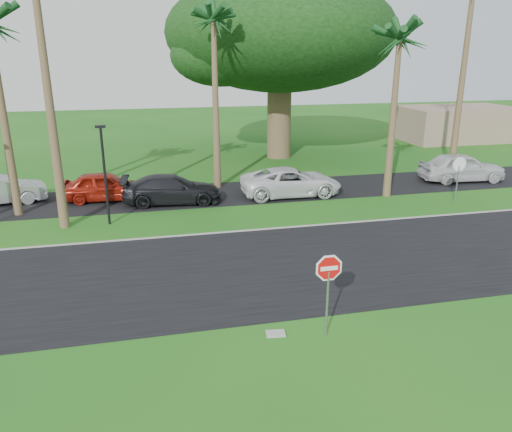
{
  "coord_description": "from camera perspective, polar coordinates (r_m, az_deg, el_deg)",
  "views": [
    {
      "loc": [
        -4.25,
        -14.73,
        7.71
      ],
      "look_at": [
        -0.22,
        2.77,
        1.8
      ],
      "focal_mm": 35.0,
      "sensor_mm": 36.0,
      "label": 1
    }
  ],
  "objects": [
    {
      "name": "palm_right_near",
      "position": [
        28.06,
        16.06,
        18.53
      ],
      "size": [
        5.0,
        5.0,
        9.5
      ],
      "color": "brown",
      "rests_on": "ground"
    },
    {
      "name": "curb",
      "position": [
        22.56,
        -1.33,
        -1.7
      ],
      "size": [
        120.0,
        0.12,
        0.06
      ],
      "primitive_type": "cube",
      "color": "gray",
      "rests_on": "ground"
    },
    {
      "name": "car_red",
      "position": [
        28.28,
        -16.87,
        3.24
      ],
      "size": [
        4.73,
        2.15,
        1.57
      ],
      "primitive_type": "imported",
      "rotation": [
        0.0,
        0.0,
        1.51
      ],
      "color": "maroon",
      "rests_on": "ground"
    },
    {
      "name": "parking_strip",
      "position": [
        28.62,
        -3.95,
        2.56
      ],
      "size": [
        120.0,
        5.0,
        0.02
      ],
      "primitive_type": "cube",
      "color": "black",
      "rests_on": "ground"
    },
    {
      "name": "car_dark",
      "position": [
        26.95,
        -9.59,
        3.0
      ],
      "size": [
        5.36,
        2.51,
        1.51
      ],
      "primitive_type": "imported",
      "rotation": [
        0.0,
        0.0,
        1.49
      ],
      "color": "black",
      "rests_on": "ground"
    },
    {
      "name": "building_far",
      "position": [
        49.96,
        21.94,
        9.78
      ],
      "size": [
        10.0,
        6.0,
        3.0
      ],
      "primitive_type": "cube",
      "color": "gray",
      "rests_on": "ground"
    },
    {
      "name": "ground",
      "position": [
        17.16,
        2.82,
        -8.51
      ],
      "size": [
        120.0,
        120.0,
        0.0
      ],
      "primitive_type": "plane",
      "color": "#155715",
      "rests_on": "ground"
    },
    {
      "name": "stop_sign_near",
      "position": [
        13.98,
        8.27,
        -7.12
      ],
      "size": [
        1.05,
        0.07,
        2.62
      ],
      "color": "gray",
      "rests_on": "ground"
    },
    {
      "name": "streetlight_right",
      "position": [
        23.84,
        -16.94,
        5.17
      ],
      "size": [
        0.45,
        0.25,
        4.64
      ],
      "color": "black",
      "rests_on": "ground"
    },
    {
      "name": "road",
      "position": [
        18.9,
        1.18,
        -5.83
      ],
      "size": [
        120.0,
        8.0,
        0.02
      ],
      "primitive_type": "cube",
      "color": "black",
      "rests_on": "ground"
    },
    {
      "name": "canopy_tree",
      "position": [
        38.16,
        2.79,
        20.05
      ],
      "size": [
        16.5,
        16.5,
        13.12
      ],
      "color": "brown",
      "rests_on": "ground"
    },
    {
      "name": "utility_slab",
      "position": [
        14.71,
        2.25,
        -13.27
      ],
      "size": [
        0.59,
        0.42,
        0.06
      ],
      "primitive_type": "cube",
      "rotation": [
        0.0,
        0.0,
        -0.13
      ],
      "color": "gray",
      "rests_on": "ground"
    },
    {
      "name": "car_minivan",
      "position": [
        28.09,
        4.02,
        3.89
      ],
      "size": [
        5.67,
        2.67,
        1.57
      ],
      "primitive_type": "imported",
      "rotation": [
        0.0,
        0.0,
        1.56
      ],
      "color": "silver",
      "rests_on": "ground"
    },
    {
      "name": "palm_center",
      "position": [
        29.08,
        -4.87,
        21.02
      ],
      "size": [
        5.0,
        5.0,
        10.5
      ],
      "color": "brown",
      "rests_on": "ground"
    },
    {
      "name": "stop_sign_far",
      "position": [
        28.57,
        22.16,
        4.87
      ],
      "size": [
        1.05,
        0.07,
        2.62
      ],
      "rotation": [
        0.0,
        0.0,
        3.14
      ],
      "color": "gray",
      "rests_on": "ground"
    },
    {
      "name": "car_pickup",
      "position": [
        33.74,
        22.46,
        5.16
      ],
      "size": [
        5.37,
        2.53,
        1.77
      ],
      "primitive_type": "imported",
      "rotation": [
        0.0,
        0.0,
        1.49
      ],
      "color": "silver",
      "rests_on": "ground"
    }
  ]
}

